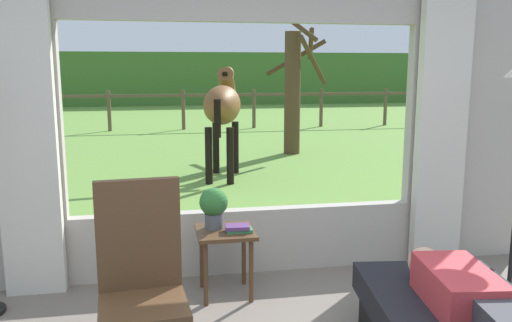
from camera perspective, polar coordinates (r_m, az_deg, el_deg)
name	(u,v)px	position (r m, az deg, el deg)	size (l,w,h in m)	color
back_wall_with_window	(246,128)	(4.38, -1.11, 3.61)	(5.20, 0.12, 2.55)	#ADA599
curtain_panel_left	(26,141)	(4.30, -23.59, 1.97)	(0.44, 0.10, 2.40)	beige
curtain_panel_right	(441,131)	(4.83, 19.38, 3.06)	(0.44, 0.10, 2.40)	beige
outdoor_pasture_lawn	(183,128)	(15.31, -7.89, 3.54)	(36.00, 21.68, 0.02)	olive
distant_hill_ridge	(172,79)	(25.05, -9.10, 8.78)	(36.00, 2.00, 2.40)	#426E2D
reclining_person	(479,304)	(3.09, 22.98, -14.09)	(0.42, 1.44, 0.22)	#B23338
rocking_chair	(141,282)	(3.13, -12.29, -12.68)	(0.52, 0.72, 1.12)	#4C331E
side_table	(225,242)	(4.09, -3.32, -8.73)	(0.44, 0.44, 0.52)	#4C331E
potted_plant	(214,205)	(4.06, -4.60, -4.81)	(0.22, 0.22, 0.32)	#4C5156
book_stack	(238,228)	(4.01, -1.94, -7.30)	(0.21, 0.14, 0.05)	#337247
horse	(223,106)	(8.25, -3.61, 6.01)	(0.84, 1.82, 1.73)	brown
pasture_tree	(293,87)	(10.55, 4.08, 8.03)	(1.59, 1.51, 3.11)	#4C3823
pasture_fence_line	(183,103)	(14.85, -7.88, 6.19)	(16.10, 0.10, 1.10)	brown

